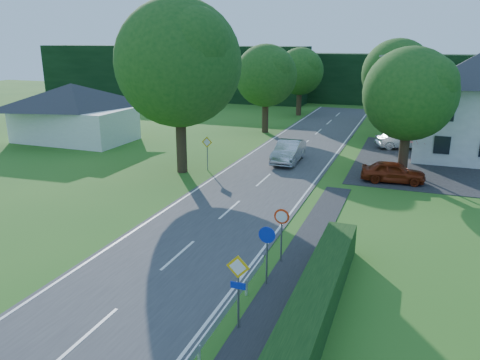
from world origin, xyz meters
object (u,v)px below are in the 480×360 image
at_px(parked_car_red, 393,172).
at_px(parasol, 412,149).
at_px(moving_car, 289,152).
at_px(parked_car_silver_a, 402,140).
at_px(motorcycle, 293,144).
at_px(streetlight, 402,107).

distance_m(parked_car_red, parasol, 6.11).
xyz_separation_m(moving_car, parked_car_silver_a, (7.84, 7.82, -0.10)).
relative_size(parked_car_red, parked_car_silver_a, 0.95).
xyz_separation_m(motorcycle, parked_car_red, (8.40, -6.71, 0.16)).
distance_m(parked_car_silver_a, parasol, 4.57).
height_order(moving_car, parasol, parasol).
distance_m(streetlight, parked_car_red, 5.12).
distance_m(streetlight, parked_car_silver_a, 7.93).
bearing_deg(parasol, streetlight, -110.74).
bearing_deg(parked_car_red, streetlight, -5.76).
relative_size(moving_car, parked_car_red, 1.21).
bearing_deg(streetlight, motorcycle, 159.24).
relative_size(streetlight, parked_car_red, 1.99).
relative_size(moving_car, parked_car_silver_a, 1.15).
height_order(streetlight, parasol, streetlight).
xyz_separation_m(streetlight, parked_car_red, (-0.07, -3.50, -3.74)).
bearing_deg(moving_car, motorcycle, 98.66).
height_order(motorcycle, parasol, parasol).
height_order(streetlight, motorcycle, streetlight).
xyz_separation_m(streetlight, motorcycle, (-8.46, 3.21, -3.90)).
bearing_deg(parasol, moving_car, -159.05).
bearing_deg(moving_car, parked_car_silver_a, 43.68).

